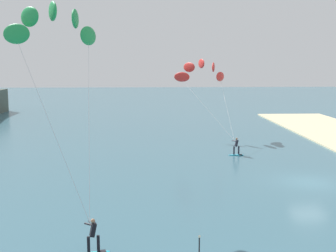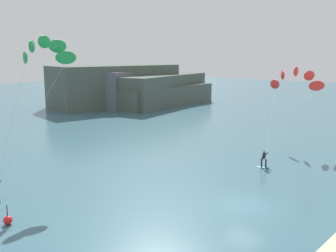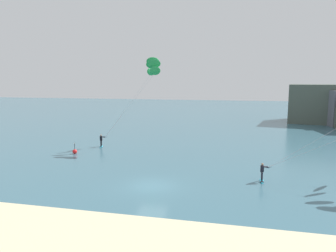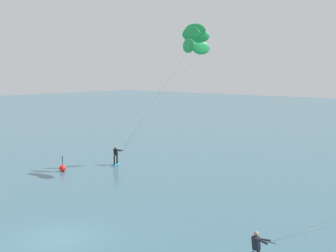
{
  "view_description": "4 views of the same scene",
  "coord_description": "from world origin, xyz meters",
  "views": [
    {
      "loc": [
        -29.75,
        11.62,
        8.63
      ],
      "look_at": [
        -2.73,
        10.38,
        4.61
      ],
      "focal_mm": 46.01,
      "sensor_mm": 36.0,
      "label": 1
    },
    {
      "loc": [
        -23.55,
        -13.45,
        10.6
      ],
      "look_at": [
        0.13,
        7.28,
        4.77
      ],
      "focal_mm": 42.71,
      "sensor_mm": 36.0,
      "label": 2
    },
    {
      "loc": [
        7.38,
        -25.47,
        8.97
      ],
      "look_at": [
        -1.04,
        10.69,
        3.66
      ],
      "focal_mm": 34.39,
      "sensor_mm": 36.0,
      "label": 3
    },
    {
      "loc": [
        18.79,
        -12.97,
        8.36
      ],
      "look_at": [
        0.32,
        8.05,
        4.95
      ],
      "focal_mm": 49.75,
      "sensor_mm": 36.0,
      "label": 4
    }
  ],
  "objects": [
    {
      "name": "ground_plane",
      "position": [
        0.0,
        0.0,
        0.0
      ],
      "size": [
        240.0,
        240.0,
        0.0
      ],
      "primitive_type": "plane",
      "color": "#386070"
    },
    {
      "name": "kitesurfer_nearshore",
      "position": [
        19.57,
        5.43,
        7.44
      ],
      "size": [
        12.26,
        6.18,
        9.02
      ],
      "color": "#23ADD1",
      "rests_on": "ground"
    },
    {
      "name": "kitesurfer_mid_water",
      "position": [
        -4.88,
        16.86,
        10.38
      ],
      "size": [
        8.59,
        6.31,
        12.02
      ],
      "color": "#23ADD1",
      "rests_on": "ground"
    },
    {
      "name": "marker_buoy",
      "position": [
        -12.52,
        9.5,
        0.3
      ],
      "size": [
        0.56,
        0.56,
        1.38
      ],
      "color": "red",
      "rests_on": "ground"
    },
    {
      "name": "distant_headland",
      "position": [
        33.14,
        45.1,
        3.36
      ],
      "size": [
        32.93,
        19.59,
        8.06
      ],
      "color": "#4C564C",
      "rests_on": "ground"
    }
  ]
}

